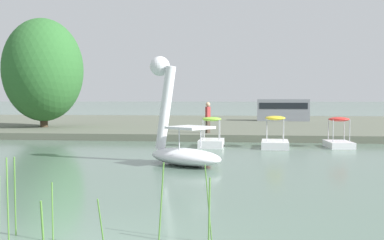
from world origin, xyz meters
TOP-DOWN VIEW (x-y plane):
  - shore_bank_far at (0.00, 30.48)m, footprint 115.61×26.11m
  - swan_boat at (0.05, 9.48)m, footprint 3.19×2.83m
  - pedal_boat_lime at (0.77, 15.15)m, footprint 1.14×1.86m
  - pedal_boat_yellow at (3.70, 15.03)m, footprint 1.33×2.10m
  - pedal_boat_red at (6.65, 15.56)m, footprint 1.17×1.83m
  - tree_willow_near_path at (-10.81, 22.47)m, footprint 7.11×7.38m
  - person_on_path at (0.34, 18.67)m, footprint 0.29×0.29m
  - parked_van at (5.69, 32.77)m, footprint 4.41×2.04m
  - reed_clump_foreground at (-0.30, 0.80)m, footprint 3.27×1.21m

SIDE VIEW (x-z plane):
  - shore_bank_far at x=0.00m, z-range 0.00..0.37m
  - pedal_boat_lime at x=0.77m, z-range -0.31..1.09m
  - pedal_boat_yellow at x=3.70m, z-range -0.29..1.18m
  - pedal_boat_red at x=6.65m, z-range -0.25..1.16m
  - reed_clump_foreground at x=-0.30m, z-range -0.10..1.25m
  - swan_boat at x=0.05m, z-range -0.96..2.80m
  - person_on_path at x=0.34m, z-range 0.47..2.16m
  - parked_van at x=5.69m, z-range 0.45..2.28m
  - tree_willow_near_path at x=-10.81m, z-range 0.56..7.69m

